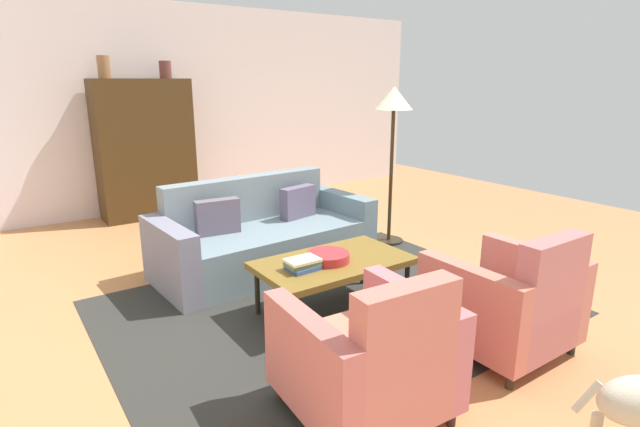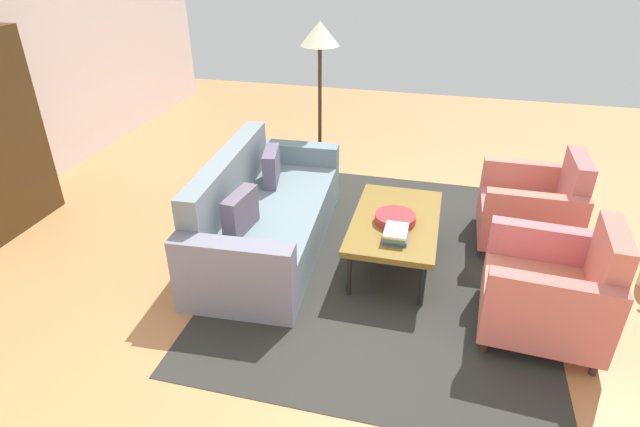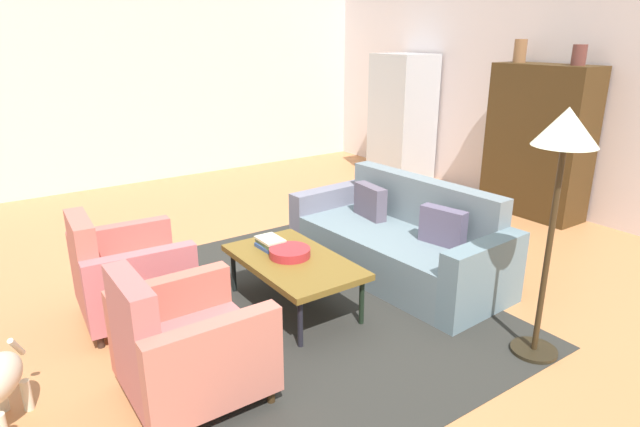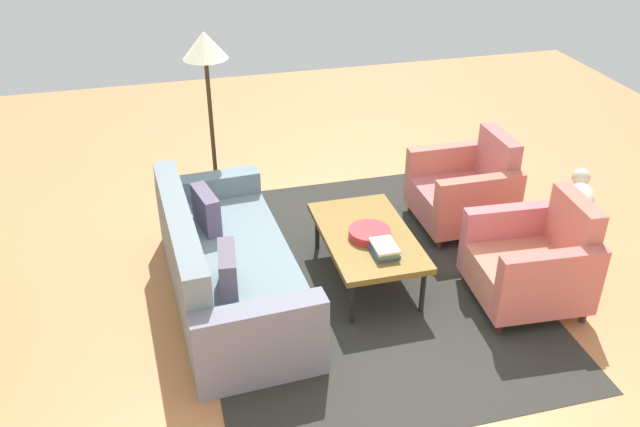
{
  "view_description": "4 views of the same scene",
  "coord_description": "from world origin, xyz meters",
  "px_view_note": "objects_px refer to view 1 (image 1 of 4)",
  "views": [
    {
      "loc": [
        -2.01,
        -3.34,
        1.79
      ],
      "look_at": [
        0.19,
        -0.14,
        0.73
      ],
      "focal_mm": 27.67,
      "sensor_mm": 36.0,
      "label": 1
    },
    {
      "loc": [
        -3.61,
        -0.72,
        2.53
      ],
      "look_at": [
        -0.11,
        0.16,
        0.53
      ],
      "focal_mm": 28.91,
      "sensor_mm": 36.0,
      "label": 2
    },
    {
      "loc": [
        3.48,
        -2.5,
        2.15
      ],
      "look_at": [
        0.01,
        -0.08,
        0.71
      ],
      "focal_mm": 30.09,
      "sensor_mm": 36.0,
      "label": 3
    },
    {
      "loc": [
        -4.23,
        1.1,
        3.31
      ],
      "look_at": [
        0.05,
        -0.01,
        0.72
      ],
      "focal_mm": 38.04,
      "sensor_mm": 36.0,
      "label": 4
    }
  ],
  "objects_px": {
    "coffee_table": "(333,264)",
    "armchair_right": "(510,305)",
    "couch": "(262,238)",
    "fruit_bowl": "(328,257)",
    "cabinet": "(145,149)",
    "vase_tall": "(104,67)",
    "armchair_left": "(371,362)",
    "book_stack": "(302,264)",
    "floor_lamp": "(393,113)",
    "vase_round": "(165,70)"
  },
  "relations": [
    {
      "from": "couch",
      "to": "fruit_bowl",
      "type": "height_order",
      "value": "couch"
    },
    {
      "from": "vase_tall",
      "to": "floor_lamp",
      "type": "height_order",
      "value": "vase_tall"
    },
    {
      "from": "couch",
      "to": "coffee_table",
      "type": "height_order",
      "value": "couch"
    },
    {
      "from": "coffee_table",
      "to": "armchair_left",
      "type": "bearing_deg",
      "value": -117.39
    },
    {
      "from": "armchair_left",
      "to": "cabinet",
      "type": "relative_size",
      "value": 0.49
    },
    {
      "from": "couch",
      "to": "coffee_table",
      "type": "xyz_separation_m",
      "value": [
        0.01,
        -1.19,
        0.1
      ]
    },
    {
      "from": "fruit_bowl",
      "to": "floor_lamp",
      "type": "relative_size",
      "value": 0.19
    },
    {
      "from": "armchair_right",
      "to": "floor_lamp",
      "type": "distance_m",
      "value": 2.63
    },
    {
      "from": "couch",
      "to": "cabinet",
      "type": "bearing_deg",
      "value": -85.29
    },
    {
      "from": "fruit_bowl",
      "to": "floor_lamp",
      "type": "xyz_separation_m",
      "value": [
        1.59,
        1.03,
        0.98
      ]
    },
    {
      "from": "cabinet",
      "to": "vase_round",
      "type": "height_order",
      "value": "vase_round"
    },
    {
      "from": "vase_round",
      "to": "floor_lamp",
      "type": "distance_m",
      "value": 3.13
    },
    {
      "from": "armchair_left",
      "to": "fruit_bowl",
      "type": "relative_size",
      "value": 2.64
    },
    {
      "from": "cabinet",
      "to": "floor_lamp",
      "type": "distance_m",
      "value": 3.33
    },
    {
      "from": "coffee_table",
      "to": "cabinet",
      "type": "relative_size",
      "value": 0.67
    },
    {
      "from": "couch",
      "to": "coffee_table",
      "type": "relative_size",
      "value": 1.79
    },
    {
      "from": "book_stack",
      "to": "cabinet",
      "type": "height_order",
      "value": "cabinet"
    },
    {
      "from": "coffee_table",
      "to": "cabinet",
      "type": "height_order",
      "value": "cabinet"
    },
    {
      "from": "armchair_left",
      "to": "armchair_right",
      "type": "xyz_separation_m",
      "value": [
        1.2,
        -0.0,
        0.0
      ]
    },
    {
      "from": "couch",
      "to": "floor_lamp",
      "type": "bearing_deg",
      "value": 171.02
    },
    {
      "from": "armchair_right",
      "to": "cabinet",
      "type": "xyz_separation_m",
      "value": [
        -0.96,
        4.88,
        0.56
      ]
    },
    {
      "from": "armchair_left",
      "to": "cabinet",
      "type": "bearing_deg",
      "value": 90.91
    },
    {
      "from": "fruit_bowl",
      "to": "cabinet",
      "type": "relative_size",
      "value": 0.19
    },
    {
      "from": "vase_tall",
      "to": "vase_round",
      "type": "distance_m",
      "value": 0.75
    },
    {
      "from": "vase_tall",
      "to": "vase_round",
      "type": "relative_size",
      "value": 1.22
    },
    {
      "from": "armchair_left",
      "to": "fruit_bowl",
      "type": "distance_m",
      "value": 1.3
    },
    {
      "from": "coffee_table",
      "to": "floor_lamp",
      "type": "distance_m",
      "value": 2.13
    },
    {
      "from": "fruit_bowl",
      "to": "couch",
      "type": "bearing_deg",
      "value": 87.73
    },
    {
      "from": "vase_tall",
      "to": "armchair_right",
      "type": "bearing_deg",
      "value": -74.4
    },
    {
      "from": "couch",
      "to": "armchair_right",
      "type": "relative_size",
      "value": 2.44
    },
    {
      "from": "couch",
      "to": "floor_lamp",
      "type": "distance_m",
      "value": 1.93
    },
    {
      "from": "couch",
      "to": "vase_round",
      "type": "distance_m",
      "value": 3.0
    },
    {
      "from": "couch",
      "to": "coffee_table",
      "type": "bearing_deg",
      "value": 86.91
    },
    {
      "from": "book_stack",
      "to": "coffee_table",
      "type": "bearing_deg",
      "value": 6.33
    },
    {
      "from": "book_stack",
      "to": "vase_round",
      "type": "xyz_separation_m",
      "value": [
        0.3,
        3.75,
        1.44
      ]
    },
    {
      "from": "coffee_table",
      "to": "vase_tall",
      "type": "xyz_separation_m",
      "value": [
        -0.76,
        3.71,
        1.54
      ]
    },
    {
      "from": "couch",
      "to": "vase_tall",
      "type": "bearing_deg",
      "value": -76.64
    },
    {
      "from": "armchair_right",
      "to": "vase_round",
      "type": "bearing_deg",
      "value": 97.15
    },
    {
      "from": "fruit_bowl",
      "to": "vase_tall",
      "type": "xyz_separation_m",
      "value": [
        -0.71,
        3.71,
        1.47
      ]
    },
    {
      "from": "armchair_right",
      "to": "book_stack",
      "type": "height_order",
      "value": "armchair_right"
    },
    {
      "from": "armchair_left",
      "to": "cabinet",
      "type": "distance_m",
      "value": 4.92
    },
    {
      "from": "floor_lamp",
      "to": "armchair_right",
      "type": "bearing_deg",
      "value": -113.03
    },
    {
      "from": "coffee_table",
      "to": "armchair_right",
      "type": "height_order",
      "value": "armchair_right"
    },
    {
      "from": "armchair_left",
      "to": "vase_round",
      "type": "xyz_separation_m",
      "value": [
        0.59,
        4.88,
        1.57
      ]
    },
    {
      "from": "cabinet",
      "to": "vase_round",
      "type": "bearing_deg",
      "value": -0.77
    },
    {
      "from": "couch",
      "to": "floor_lamp",
      "type": "relative_size",
      "value": 1.25
    },
    {
      "from": "cabinet",
      "to": "vase_tall",
      "type": "bearing_deg",
      "value": -179.32
    },
    {
      "from": "cabinet",
      "to": "vase_tall",
      "type": "height_order",
      "value": "vase_tall"
    },
    {
      "from": "coffee_table",
      "to": "couch",
      "type": "bearing_deg",
      "value": 90.24
    },
    {
      "from": "coffee_table",
      "to": "vase_round",
      "type": "distance_m",
      "value": 4.01
    }
  ]
}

